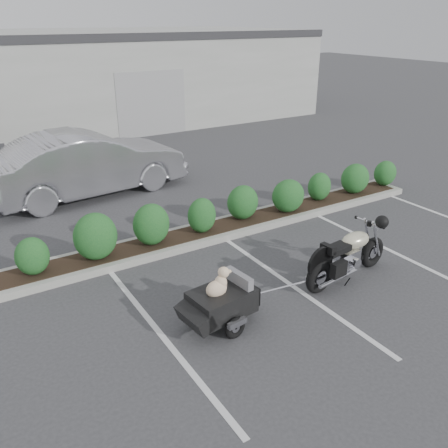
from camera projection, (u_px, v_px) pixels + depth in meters
ground at (222, 291)px, 8.65m from camera, size 90.00×90.00×0.00m
planter_kerb at (209, 232)px, 10.81m from camera, size 12.00×1.00×0.15m
building at (22, 80)px, 21.06m from camera, size 26.00×10.00×4.00m
motorcycle at (349, 255)px, 8.84m from camera, size 2.19×0.80×1.26m
pet_trailer at (221, 301)px, 7.53m from camera, size 1.76×0.99×1.04m
sedan at (88, 164)px, 13.01m from camera, size 5.51×2.39×1.76m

